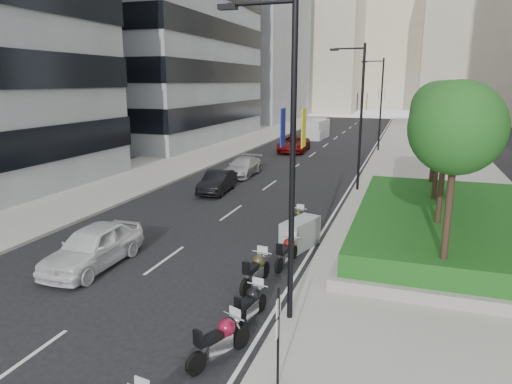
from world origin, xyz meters
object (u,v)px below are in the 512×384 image
at_px(car_a, 93,246).
at_px(delivery_van, 316,130).
at_px(motorcycle_5, 300,234).
at_px(lamp_post_2, 380,100).
at_px(car_c, 243,167).
at_px(motorcycle_3, 256,270).
at_px(lamp_post_0, 287,148).
at_px(motorcycle_4, 287,252).
at_px(motorcycle_6, 297,220).
at_px(car_b, 217,182).
at_px(parking_sign, 278,332).
at_px(lamp_post_1, 359,111).
at_px(motorcycle_1, 220,340).
at_px(motorcycle_2, 250,305).
at_px(car_d, 294,144).

bearing_deg(car_a, delivery_van, 89.11).
bearing_deg(motorcycle_5, lamp_post_2, 15.32).
bearing_deg(car_c, car_a, -88.84).
bearing_deg(motorcycle_3, lamp_post_0, -134.93).
bearing_deg(car_a, lamp_post_0, -12.50).
height_order(motorcycle_4, motorcycle_6, motorcycle_4).
relative_size(motorcycle_4, car_b, 0.50).
bearing_deg(car_c, parking_sign, -68.77).
height_order(lamp_post_0, delivery_van, lamp_post_0).
distance_m(motorcycle_4, car_c, 17.21).
xyz_separation_m(motorcycle_4, car_c, (-7.48, 15.50, 0.12)).
bearing_deg(motorcycle_3, lamp_post_1, 0.84).
height_order(motorcycle_1, motorcycle_6, motorcycle_1).
bearing_deg(motorcycle_1, motorcycle_2, 21.62).
relative_size(parking_sign, car_d, 0.45).
bearing_deg(car_d, car_c, -96.81).
bearing_deg(car_a, car_d, 88.97).
bearing_deg(motorcycle_5, motorcycle_6, 34.60).
bearing_deg(parking_sign, car_c, 112.10).
distance_m(motorcycle_4, car_d, 28.91).
bearing_deg(car_b, motorcycle_2, -67.83).
bearing_deg(motorcycle_2, car_a, 82.95).
relative_size(lamp_post_0, lamp_post_2, 1.00).
bearing_deg(motorcycle_6, motorcycle_2, -169.33).
distance_m(motorcycle_2, motorcycle_4, 4.35).
xyz_separation_m(motorcycle_5, car_b, (-7.19, 7.98, 0.06)).
relative_size(lamp_post_1, motorcycle_4, 4.38).
xyz_separation_m(lamp_post_2, delivery_van, (-7.86, 8.47, -4.03)).
height_order(lamp_post_2, motorcycle_3, lamp_post_2).
height_order(car_d, delivery_van, delivery_van).
relative_size(motorcycle_4, car_c, 0.45).
height_order(parking_sign, car_c, parking_sign).
relative_size(motorcycle_2, car_d, 0.35).
distance_m(lamp_post_1, car_a, 17.80).
bearing_deg(parking_sign, motorcycle_6, 101.60).
bearing_deg(lamp_post_0, motorcycle_3, 128.43).
distance_m(motorcycle_6, car_d, 24.72).
bearing_deg(motorcycle_3, car_d, 18.35).
bearing_deg(lamp_post_1, motorcycle_2, -93.05).
xyz_separation_m(lamp_post_0, motorcycle_1, (-1.00, -2.38, -4.51)).
height_order(motorcycle_5, car_a, car_a).
height_order(motorcycle_2, car_d, car_d).
bearing_deg(motorcycle_5, motorcycle_3, -170.76).
bearing_deg(lamp_post_0, motorcycle_6, 101.33).
xyz_separation_m(motorcycle_1, car_a, (-6.84, 3.98, 0.23)).
height_order(parking_sign, motorcycle_3, parking_sign).
height_order(motorcycle_4, car_a, car_a).
distance_m(motorcycle_5, car_c, 15.43).
distance_m(parking_sign, car_c, 24.27).
relative_size(motorcycle_5, delivery_van, 0.40).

